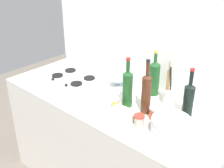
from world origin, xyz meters
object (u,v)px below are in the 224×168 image
mixing_bowl (118,81)px  utensil_crock (169,95)px  butter_dish (123,114)px  wine_bottle_mid_right (189,99)px  plate_stack (171,126)px  wine_bottle_mid_left (146,93)px  wine_bottle_leftmost (127,88)px  condiment_jar_spare (139,120)px  stovetop_hob (73,78)px  wine_bottle_rightmost (154,78)px  condiment_jar_rear (115,104)px  condiment_jar_front (155,113)px

mixing_bowl → utensil_crock: size_ratio=0.48×
mixing_bowl → butter_dish: (0.34, -0.35, -0.01)m
mixing_bowl → wine_bottle_mid_right: bearing=-4.1°
plate_stack → butter_dish: size_ratio=1.45×
wine_bottle_mid_left → mixing_bowl: wine_bottle_mid_left is taller
wine_bottle_leftmost → condiment_jar_spare: (0.21, -0.14, -0.11)m
wine_bottle_mid_left → plate_stack: bearing=-20.8°
plate_stack → wine_bottle_leftmost: wine_bottle_leftmost is taller
butter_dish → condiment_jar_spare: 0.12m
wine_bottle_leftmost → wine_bottle_mid_left: size_ratio=0.95×
wine_bottle_mid_right → utensil_crock: 0.20m
stovetop_hob → wine_bottle_rightmost: (0.65, 0.24, 0.13)m
mixing_bowl → wine_bottle_leftmost: bearing=-38.4°
wine_bottle_mid_right → butter_dish: bearing=-134.4°
wine_bottle_mid_right → utensil_crock: (-0.18, 0.07, -0.06)m
wine_bottle_mid_left → wine_bottle_rightmost: (-0.11, 0.25, -0.01)m
wine_bottle_rightmost → wine_bottle_mid_left: bearing=-66.8°
mixing_bowl → condiment_jar_rear: (0.22, -0.28, -0.00)m
wine_bottle_mid_right → wine_bottle_rightmost: wine_bottle_rightmost is taller
wine_bottle_leftmost → condiment_jar_spare: 0.27m
condiment_jar_spare → utensil_crock: bearing=91.7°
wine_bottle_mid_right → condiment_jar_rear: 0.49m
wine_bottle_mid_right → condiment_jar_rear: (-0.42, -0.24, -0.09)m
mixing_bowl → plate_stack: bearing=-23.3°
plate_stack → utensil_crock: utensil_crock is taller
plate_stack → wine_bottle_mid_right: wine_bottle_mid_right is taller
wine_bottle_rightmost → wine_bottle_mid_right: bearing=-18.1°
stovetop_hob → condiment_jar_front: condiment_jar_front is taller
mixing_bowl → butter_dish: mixing_bowl is taller
condiment_jar_front → butter_dish: bearing=-139.0°
wine_bottle_mid_left → condiment_jar_spare: bearing=-67.9°
butter_dish → stovetop_hob: bearing=165.7°
stovetop_hob → wine_bottle_mid_right: bearing=7.2°
stovetop_hob → wine_bottle_rightmost: size_ratio=1.38×
stovetop_hob → condiment_jar_rear: 0.58m
wine_bottle_leftmost → utensil_crock: bearing=48.3°
plate_stack → condiment_jar_spare: size_ratio=3.34×
wine_bottle_mid_left → butter_dish: (-0.06, -0.16, -0.12)m
plate_stack → utensil_crock: (-0.21, 0.31, 0.02)m
wine_bottle_leftmost → condiment_jar_rear: 0.14m
wine_bottle_mid_left → wine_bottle_rightmost: 0.28m
wine_bottle_mid_left → condiment_jar_front: size_ratio=4.61×
mixing_bowl → condiment_jar_spare: 0.57m
wine_bottle_leftmost → wine_bottle_rightmost: (0.04, 0.27, -0.00)m
wine_bottle_rightmost → utensil_crock: size_ratio=1.12×
stovetop_hob → mixing_bowl: size_ratio=3.22×
plate_stack → wine_bottle_mid_left: size_ratio=0.64×
stovetop_hob → wine_bottle_leftmost: wine_bottle_leftmost is taller
wine_bottle_rightmost → mixing_bowl: wine_bottle_rightmost is taller
utensil_crock → condiment_jar_front: utensil_crock is taller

